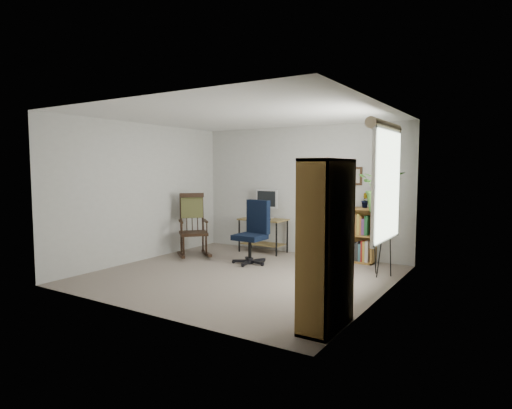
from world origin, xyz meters
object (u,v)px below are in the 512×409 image
Objects in this scene: low_bookshelf at (349,234)px; tall_bookshelf at (326,245)px; desk at (263,235)px; office_chair at (250,232)px; rocking_chair at (193,225)px.

tall_bookshelf is (0.90, -3.14, 0.39)m from low_bookshelf.
tall_bookshelf is at bearing -49.53° from desk.
office_chair is (0.33, -0.98, 0.22)m from desk.
office_chair is 0.64× the size of tall_bookshelf.
tall_bookshelf is at bearing -77.26° from rocking_chair.
tall_bookshelf reaches higher than low_bookshelf.
rocking_chair is 4.00m from tall_bookshelf.
rocking_chair reaches higher than low_bookshelf.
tall_bookshelf reaches higher than rocking_chair.
desk is at bearing 2.03° from rocking_chair.
rocking_chair is 1.24× the size of low_bookshelf.
rocking_chair is at bearing -156.00° from low_bookshelf.
office_chair is at bearing 137.75° from tall_bookshelf.
tall_bookshelf reaches higher than office_chair.
low_bookshelf is (1.68, 0.12, 0.15)m from desk.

